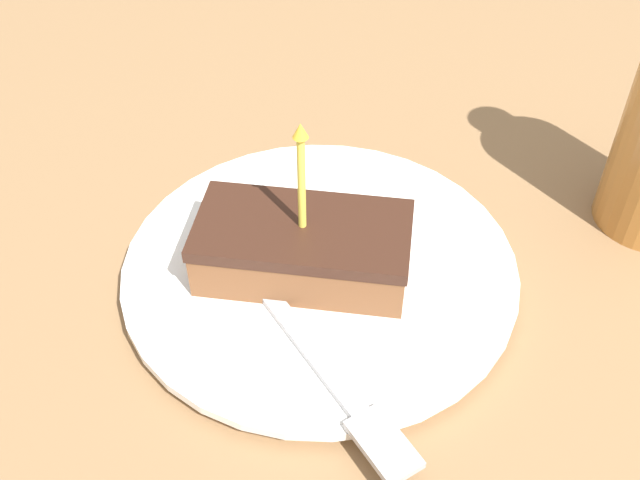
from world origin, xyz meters
name	(u,v)px	position (x,y,z in m)	size (l,w,h in m)	color
ground_plane	(356,330)	(0.00, 0.00, -0.02)	(2.40, 2.40, 0.04)	olive
plate	(320,268)	(0.03, 0.03, 0.01)	(0.27, 0.27, 0.02)	white
cake_slice	(303,247)	(0.02, 0.04, 0.04)	(0.07, 0.14, 0.12)	brown
fork	(328,372)	(-0.07, 0.01, 0.02)	(0.15, 0.13, 0.00)	#B2B2B7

